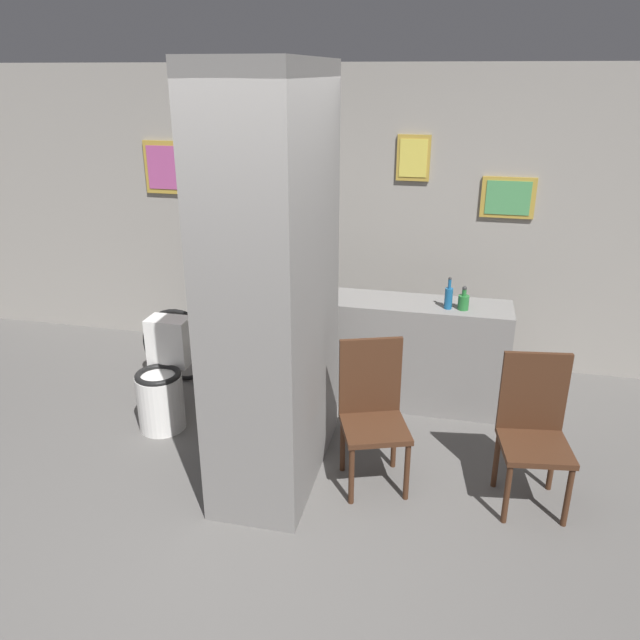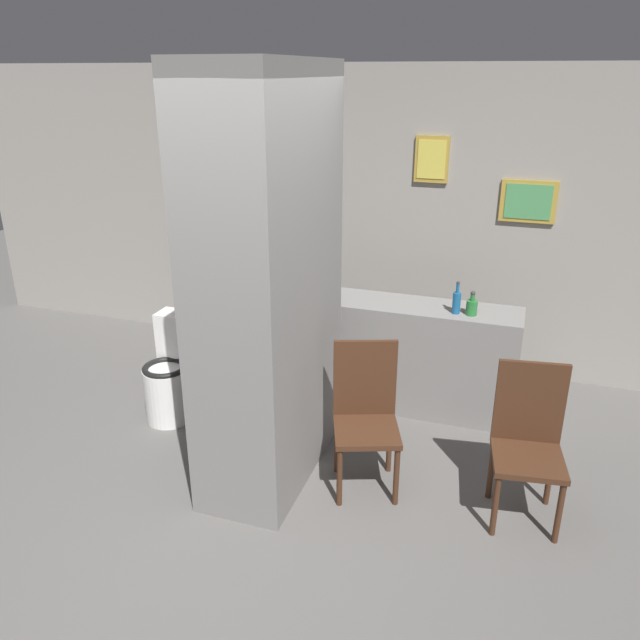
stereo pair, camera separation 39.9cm
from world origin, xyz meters
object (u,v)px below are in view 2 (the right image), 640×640
object	(u,v)px
toilet	(171,375)
bicycle	(247,346)
chair_near_pillar	(366,412)
chair_by_doorway	(528,438)
bottle_tall	(457,302)

from	to	relation	value
toilet	bicycle	world-z (taller)	toilet
chair_near_pillar	chair_by_doorway	distance (m)	0.99
toilet	chair_near_pillar	xyz separation A→B (m)	(1.64, -0.33, 0.17)
chair_near_pillar	chair_by_doorway	world-z (taller)	same
chair_by_doorway	bicycle	distance (m)	2.51
chair_by_doorway	chair_near_pillar	bearing A→B (deg)	172.36
chair_near_pillar	bicycle	world-z (taller)	chair_near_pillar
chair_by_doorway	toilet	bearing A→B (deg)	164.91
chair_near_pillar	bottle_tall	bearing A→B (deg)	47.97
toilet	chair_by_doorway	xyz separation A→B (m)	(2.63, -0.32, 0.17)
chair_by_doorway	bicycle	xyz separation A→B (m)	(-2.30, 1.01, -0.16)
chair_by_doorway	bottle_tall	distance (m)	1.24
chair_near_pillar	bottle_tall	distance (m)	1.17
chair_by_doorway	bottle_tall	bearing A→B (deg)	112.08
chair_near_pillar	chair_by_doorway	bearing A→B (deg)	-19.43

